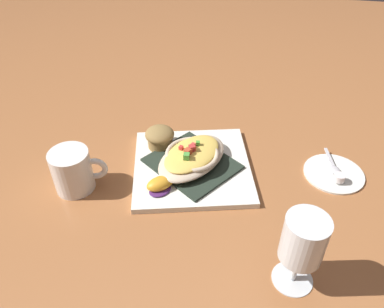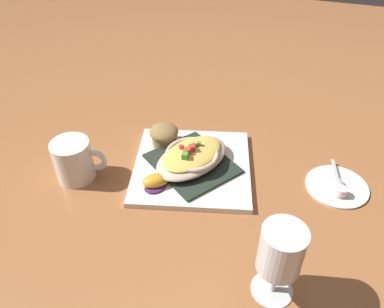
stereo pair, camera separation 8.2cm
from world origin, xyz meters
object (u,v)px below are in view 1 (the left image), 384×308
(square_plate, at_px, (192,167))
(stemmed_glass, at_px, (303,243))
(coffee_mug, at_px, (74,173))
(spoon, at_px, (334,167))
(gratin_dish, at_px, (192,156))
(orange_garnish, at_px, (160,185))
(creamer_saucer, at_px, (334,173))
(creamer_cup_0, at_px, (339,178))
(muffin, at_px, (160,137))

(square_plate, xyz_separation_m, stemmed_glass, (-0.22, 0.24, 0.09))
(coffee_mug, bearing_deg, spoon, -164.75)
(coffee_mug, relative_size, spoon, 1.24)
(stemmed_glass, distance_m, spoon, 0.32)
(square_plate, height_order, gratin_dish, gratin_dish)
(orange_garnish, bearing_deg, spoon, -159.71)
(square_plate, relative_size, creamer_saucer, 1.95)
(orange_garnish, xyz_separation_m, coffee_mug, (0.18, 0.01, 0.02))
(square_plate, bearing_deg, creamer_cup_0, -178.19)
(stemmed_glass, height_order, spoon, stemmed_glass)
(square_plate, bearing_deg, muffin, -30.99)
(orange_garnish, relative_size, spoon, 0.77)
(creamer_saucer, height_order, creamer_cup_0, creamer_cup_0)
(square_plate, relative_size, creamer_cup_0, 10.67)
(orange_garnish, distance_m, spoon, 0.39)
(square_plate, distance_m, muffin, 0.11)
(muffin, xyz_separation_m, spoon, (-0.40, 0.00, -0.03))
(muffin, xyz_separation_m, creamer_saucer, (-0.40, 0.01, -0.04))
(gratin_dish, height_order, muffin, gratin_dish)
(muffin, height_order, creamer_cup_0, muffin)
(gratin_dish, bearing_deg, square_plate, -131.32)
(gratin_dish, xyz_separation_m, creamer_saucer, (-0.31, -0.04, -0.03))
(muffin, distance_m, coffee_mug, 0.21)
(gratin_dish, height_order, coffee_mug, coffee_mug)
(coffee_mug, bearing_deg, gratin_dish, -156.41)
(creamer_cup_0, bearing_deg, orange_garnish, 14.75)
(gratin_dish, distance_m, coffee_mug, 0.25)
(square_plate, xyz_separation_m, gratin_dish, (0.00, 0.00, 0.03))
(gratin_dish, relative_size, coffee_mug, 1.91)
(muffin, relative_size, coffee_mug, 0.60)
(muffin, height_order, stemmed_glass, stemmed_glass)
(muffin, relative_size, orange_garnish, 0.96)
(coffee_mug, bearing_deg, square_plate, -156.40)
(coffee_mug, height_order, creamer_saucer, coffee_mug)
(gratin_dish, bearing_deg, coffee_mug, 23.59)
(creamer_saucer, bearing_deg, square_plate, 7.13)
(muffin, bearing_deg, creamer_cup_0, 174.14)
(spoon, bearing_deg, muffin, -0.67)
(coffee_mug, relative_size, stemmed_glass, 0.76)
(spoon, relative_size, creamer_cup_0, 3.80)
(muffin, distance_m, stemmed_glass, 0.43)
(muffin, bearing_deg, spoon, 179.33)
(square_plate, xyz_separation_m, muffin, (0.09, -0.05, 0.03))
(muffin, xyz_separation_m, creamer_cup_0, (-0.40, 0.04, -0.02))
(muffin, distance_m, orange_garnish, 0.14)
(square_plate, bearing_deg, gratin_dish, 48.68)
(stemmed_glass, height_order, creamer_saucer, stemmed_glass)
(square_plate, height_order, coffee_mug, coffee_mug)
(creamer_saucer, height_order, spoon, spoon)
(spoon, bearing_deg, creamer_cup_0, 100.48)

